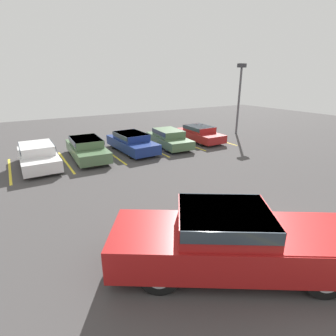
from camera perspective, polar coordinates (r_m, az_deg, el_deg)
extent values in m
plane|color=#423F3F|center=(8.14, 22.51, -17.81)|extent=(60.00, 60.00, 0.00)
cube|color=yellow|center=(16.21, -31.19, -0.47)|extent=(0.12, 4.68, 0.01)
cube|color=yellow|center=(16.37, -21.35, 1.23)|extent=(0.12, 4.68, 0.01)
cube|color=yellow|center=(17.01, -11.97, 2.81)|extent=(0.12, 4.68, 0.01)
cube|color=yellow|center=(18.08, -3.47, 4.18)|extent=(0.12, 4.68, 0.01)
cube|color=yellow|center=(19.50, 3.97, 5.30)|extent=(0.12, 4.68, 0.01)
cube|color=yellow|center=(21.22, 10.32, 6.19)|extent=(0.12, 4.68, 0.01)
cube|color=#A51919|center=(7.06, 14.29, -16.00)|extent=(6.26, 5.01, 0.86)
cube|color=#A51919|center=(6.62, 12.15, -11.10)|extent=(2.86, 2.74, 0.55)
cube|color=#2D3842|center=(6.56, 12.22, -10.16)|extent=(2.85, 2.76, 0.30)
cube|color=#A51919|center=(7.51, 29.52, -12.31)|extent=(2.95, 2.84, 0.13)
cylinder|color=black|center=(8.40, 25.75, -13.30)|extent=(0.95, 0.77, 0.92)
cylinder|color=#ADADB2|center=(8.40, 25.75, -13.30)|extent=(0.61, 0.56, 0.50)
cylinder|color=black|center=(7.24, 30.92, -19.92)|extent=(0.95, 0.77, 0.92)
cylinder|color=#ADADB2|center=(7.24, 30.92, -19.92)|extent=(0.61, 0.56, 0.50)
cylinder|color=black|center=(7.72, -1.13, -14.19)|extent=(0.95, 0.77, 0.92)
cylinder|color=#ADADB2|center=(7.72, -1.13, -14.19)|extent=(0.61, 0.56, 0.50)
cylinder|color=black|center=(6.44, -1.93, -22.15)|extent=(0.95, 0.77, 0.92)
cylinder|color=#ADADB2|center=(6.44, -1.93, -22.15)|extent=(0.61, 0.56, 0.50)
cube|color=silver|center=(15.98, -26.36, 1.89)|extent=(1.82, 4.30, 0.61)
cube|color=silver|center=(15.93, -26.68, 3.83)|extent=(1.60, 2.23, 0.48)
cube|color=#2D3842|center=(15.91, -26.73, 4.16)|extent=(1.68, 2.19, 0.29)
cylinder|color=black|center=(14.91, -22.78, 0.60)|extent=(0.21, 0.63, 0.63)
cylinder|color=#ADADB2|center=(14.91, -22.78, 0.60)|extent=(0.22, 0.35, 0.35)
cylinder|color=black|center=(14.80, -28.78, -0.44)|extent=(0.21, 0.63, 0.63)
cylinder|color=#ADADB2|center=(14.80, -28.78, -0.44)|extent=(0.22, 0.35, 0.35)
cylinder|color=black|center=(17.29, -24.12, 2.87)|extent=(0.21, 0.63, 0.63)
cylinder|color=#ADADB2|center=(17.29, -24.12, 2.87)|extent=(0.22, 0.35, 0.35)
cylinder|color=black|center=(17.20, -29.29, 1.98)|extent=(0.21, 0.63, 0.63)
cylinder|color=#ADADB2|center=(17.20, -29.29, 1.98)|extent=(0.22, 0.35, 0.35)
cube|color=#4C6B47|center=(16.61, -17.18, 3.68)|extent=(1.97, 4.72, 0.59)
cube|color=#4C6B47|center=(16.57, -17.42, 5.48)|extent=(1.66, 2.48, 0.45)
cube|color=#2D3842|center=(16.55, -17.45, 5.78)|extent=(1.73, 2.44, 0.27)
cylinder|color=black|center=(15.54, -13.35, 2.41)|extent=(0.25, 0.68, 0.67)
cylinder|color=#ADADB2|center=(15.54, -13.35, 2.41)|extent=(0.25, 0.38, 0.37)
cylinder|color=black|center=(15.24, -18.84, 1.56)|extent=(0.25, 0.68, 0.67)
cylinder|color=#ADADB2|center=(15.24, -18.84, 1.56)|extent=(0.25, 0.38, 0.37)
cylinder|color=black|center=(18.07, -15.68, 4.57)|extent=(0.25, 0.68, 0.67)
cylinder|color=#ADADB2|center=(18.07, -15.68, 4.57)|extent=(0.25, 0.38, 0.37)
cylinder|color=black|center=(17.82, -20.43, 3.86)|extent=(0.25, 0.68, 0.67)
cylinder|color=#ADADB2|center=(17.82, -20.43, 3.86)|extent=(0.25, 0.38, 0.37)
cube|color=navy|center=(17.53, -7.83, 5.18)|extent=(1.98, 4.64, 0.61)
cube|color=navy|center=(17.49, -8.04, 6.89)|extent=(1.67, 2.44, 0.43)
cube|color=#2D3842|center=(17.48, -8.05, 7.17)|extent=(1.74, 2.39, 0.26)
cylinder|color=black|center=(16.77, -3.47, 4.12)|extent=(0.26, 0.66, 0.65)
cylinder|color=#ADADB2|center=(16.77, -3.47, 4.12)|extent=(0.26, 0.37, 0.36)
cylinder|color=black|center=(16.10, -8.19, 3.30)|extent=(0.26, 0.66, 0.65)
cylinder|color=#ADADB2|center=(16.10, -8.19, 3.30)|extent=(0.26, 0.37, 0.36)
cylinder|color=black|center=(19.05, -7.48, 5.84)|extent=(0.26, 0.66, 0.65)
cylinder|color=#ADADB2|center=(19.05, -7.48, 5.84)|extent=(0.26, 0.37, 0.36)
cylinder|color=black|center=(18.46, -11.74, 5.16)|extent=(0.26, 0.66, 0.65)
cylinder|color=#ADADB2|center=(18.46, -11.74, 5.16)|extent=(0.26, 0.37, 0.36)
cube|color=#4C6B47|center=(18.57, 0.22, 6.06)|extent=(2.06, 4.44, 0.56)
cube|color=#4C6B47|center=(18.53, 0.10, 7.66)|extent=(1.69, 2.36, 0.47)
cube|color=#2D3842|center=(18.51, 0.10, 7.94)|extent=(1.75, 2.32, 0.28)
cylinder|color=black|center=(17.87, 4.11, 5.04)|extent=(0.27, 0.65, 0.64)
cylinder|color=#ADADB2|center=(17.87, 4.11, 5.04)|extent=(0.26, 0.37, 0.35)
cylinder|color=black|center=(17.20, -0.12, 4.52)|extent=(0.27, 0.65, 0.64)
cylinder|color=#ADADB2|center=(17.20, -0.12, 4.52)|extent=(0.26, 0.37, 0.35)
cylinder|color=black|center=(20.00, 0.50, 6.64)|extent=(0.27, 0.65, 0.64)
cylinder|color=#ADADB2|center=(20.00, 0.50, 6.64)|extent=(0.26, 0.37, 0.35)
cylinder|color=black|center=(19.41, -3.38, 6.21)|extent=(0.27, 0.65, 0.64)
cylinder|color=#ADADB2|center=(19.41, -3.38, 6.21)|extent=(0.26, 0.37, 0.35)
cube|color=maroon|center=(20.33, 6.89, 7.10)|extent=(1.81, 4.32, 0.56)
cube|color=maroon|center=(20.30, 6.81, 8.51)|extent=(1.56, 2.26, 0.42)
cube|color=#2D3842|center=(20.28, 6.81, 8.74)|extent=(1.63, 2.22, 0.25)
cylinder|color=black|center=(19.85, 10.71, 6.21)|extent=(0.25, 0.65, 0.64)
cylinder|color=#ADADB2|center=(19.85, 10.71, 6.21)|extent=(0.25, 0.36, 0.35)
cylinder|color=black|center=(18.96, 7.32, 5.77)|extent=(0.25, 0.65, 0.64)
cylinder|color=#ADADB2|center=(18.96, 7.32, 5.77)|extent=(0.25, 0.36, 0.35)
cylinder|color=black|center=(21.76, 6.49, 7.56)|extent=(0.25, 0.65, 0.64)
cylinder|color=#ADADB2|center=(21.76, 6.49, 7.56)|extent=(0.25, 0.36, 0.35)
cylinder|color=black|center=(20.95, 3.24, 7.19)|extent=(0.25, 0.65, 0.64)
cylinder|color=#ADADB2|center=(20.95, 3.24, 7.19)|extent=(0.25, 0.36, 0.35)
cylinder|color=#515156|center=(23.49, 15.14, 13.76)|extent=(0.17, 0.17, 5.39)
cube|color=#333338|center=(23.42, 15.79, 20.68)|extent=(0.70, 0.36, 0.30)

